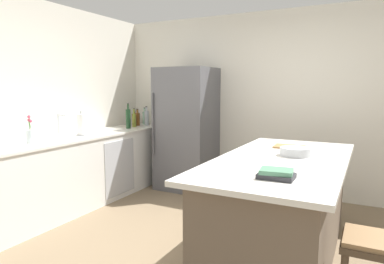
{
  "coord_description": "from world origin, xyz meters",
  "views": [
    {
      "loc": [
        1.24,
        -2.66,
        1.53
      ],
      "look_at": [
        -0.64,
        0.95,
        1.0
      ],
      "focal_mm": 31.99,
      "sensor_mm": 36.0,
      "label": 1
    }
  ],
  "objects_px": {
    "cutting_board": "(289,147)",
    "bar_stool": "(373,255)",
    "gin_bottle": "(145,118)",
    "cookbook_stack": "(276,174)",
    "whiskey_bottle": "(137,119)",
    "hot_sauce_bottle": "(129,123)",
    "syrup_bottle": "(135,120)",
    "soda_bottle": "(147,118)",
    "olive_oil_bottle": "(134,120)",
    "kitchen_island": "(281,208)",
    "paper_towel_roll": "(81,125)",
    "mixing_bowl": "(295,152)",
    "wine_bottle": "(128,118)",
    "flower_vase": "(30,135)",
    "refrigerator": "(187,129)",
    "sink_faucet": "(59,125)"
  },
  "relations": [
    {
      "from": "refrigerator",
      "to": "bar_stool",
      "type": "bearing_deg",
      "value": -41.96
    },
    {
      "from": "sink_faucet",
      "to": "paper_towel_roll",
      "type": "distance_m",
      "value": 0.3
    },
    {
      "from": "olive_oil_bottle",
      "to": "soda_bottle",
      "type": "bearing_deg",
      "value": 82.24
    },
    {
      "from": "whiskey_bottle",
      "to": "hot_sauce_bottle",
      "type": "bearing_deg",
      "value": -80.68
    },
    {
      "from": "mixing_bowl",
      "to": "cutting_board",
      "type": "height_order",
      "value": "mixing_bowl"
    },
    {
      "from": "soda_bottle",
      "to": "whiskey_bottle",
      "type": "height_order",
      "value": "soda_bottle"
    },
    {
      "from": "refrigerator",
      "to": "syrup_bottle",
      "type": "bearing_deg",
      "value": -172.01
    },
    {
      "from": "kitchen_island",
      "to": "whiskey_bottle",
      "type": "distance_m",
      "value": 3.13
    },
    {
      "from": "flower_vase",
      "to": "whiskey_bottle",
      "type": "xyz_separation_m",
      "value": [
        -0.01,
        1.98,
        0.02
      ]
    },
    {
      "from": "soda_bottle",
      "to": "wine_bottle",
      "type": "distance_m",
      "value": 0.48
    },
    {
      "from": "cutting_board",
      "to": "kitchen_island",
      "type": "bearing_deg",
      "value": -84.02
    },
    {
      "from": "whiskey_bottle",
      "to": "hot_sauce_bottle",
      "type": "xyz_separation_m",
      "value": [
        0.05,
        -0.28,
        -0.03
      ]
    },
    {
      "from": "hot_sauce_bottle",
      "to": "mixing_bowl",
      "type": "xyz_separation_m",
      "value": [
        2.71,
        -1.07,
        -0.04
      ]
    },
    {
      "from": "gin_bottle",
      "to": "syrup_bottle",
      "type": "bearing_deg",
      "value": -88.23
    },
    {
      "from": "soda_bottle",
      "to": "cutting_board",
      "type": "distance_m",
      "value": 2.72
    },
    {
      "from": "flower_vase",
      "to": "olive_oil_bottle",
      "type": "height_order",
      "value": "flower_vase"
    },
    {
      "from": "flower_vase",
      "to": "cookbook_stack",
      "type": "height_order",
      "value": "flower_vase"
    },
    {
      "from": "syrup_bottle",
      "to": "cutting_board",
      "type": "relative_size",
      "value": 0.77
    },
    {
      "from": "gin_bottle",
      "to": "hot_sauce_bottle",
      "type": "xyz_separation_m",
      "value": [
        0.04,
        -0.48,
        -0.04
      ]
    },
    {
      "from": "olive_oil_bottle",
      "to": "sink_faucet",
      "type": "bearing_deg",
      "value": -94.39
    },
    {
      "from": "olive_oil_bottle",
      "to": "hot_sauce_bottle",
      "type": "height_order",
      "value": "olive_oil_bottle"
    },
    {
      "from": "wine_bottle",
      "to": "cookbook_stack",
      "type": "bearing_deg",
      "value": -34.18
    },
    {
      "from": "syrup_bottle",
      "to": "bar_stool",
      "type": "bearing_deg",
      "value": -32.22
    },
    {
      "from": "hot_sauce_bottle",
      "to": "wine_bottle",
      "type": "distance_m",
      "value": 0.14
    },
    {
      "from": "refrigerator",
      "to": "whiskey_bottle",
      "type": "height_order",
      "value": "refrigerator"
    },
    {
      "from": "cutting_board",
      "to": "whiskey_bottle",
      "type": "bearing_deg",
      "value": 160.18
    },
    {
      "from": "kitchen_island",
      "to": "whiskey_bottle",
      "type": "xyz_separation_m",
      "value": [
        -2.68,
        1.51,
        0.56
      ]
    },
    {
      "from": "sink_faucet",
      "to": "cookbook_stack",
      "type": "xyz_separation_m",
      "value": [
        2.82,
        -0.66,
        -0.13
      ]
    },
    {
      "from": "hot_sauce_bottle",
      "to": "bar_stool",
      "type": "bearing_deg",
      "value": -30.06
    },
    {
      "from": "gin_bottle",
      "to": "olive_oil_bottle",
      "type": "xyz_separation_m",
      "value": [
        0.07,
        -0.38,
        0.0
      ]
    },
    {
      "from": "refrigerator",
      "to": "sink_faucet",
      "type": "relative_size",
      "value": 6.07
    },
    {
      "from": "kitchen_island",
      "to": "mixing_bowl",
      "type": "bearing_deg",
      "value": 64.12
    },
    {
      "from": "refrigerator",
      "to": "wine_bottle",
      "type": "relative_size",
      "value": 4.82
    },
    {
      "from": "whiskey_bottle",
      "to": "wine_bottle",
      "type": "distance_m",
      "value": 0.4
    },
    {
      "from": "cutting_board",
      "to": "flower_vase",
      "type": "bearing_deg",
      "value": -158.26
    },
    {
      "from": "kitchen_island",
      "to": "hot_sauce_bottle",
      "type": "height_order",
      "value": "hot_sauce_bottle"
    },
    {
      "from": "gin_bottle",
      "to": "olive_oil_bottle",
      "type": "distance_m",
      "value": 0.39
    },
    {
      "from": "olive_oil_bottle",
      "to": "mixing_bowl",
      "type": "xyz_separation_m",
      "value": [
        2.68,
        -1.16,
        -0.07
      ]
    },
    {
      "from": "gin_bottle",
      "to": "cookbook_stack",
      "type": "distance_m",
      "value": 3.68
    },
    {
      "from": "flower_vase",
      "to": "kitchen_island",
      "type": "bearing_deg",
      "value": 10.05
    },
    {
      "from": "syrup_bottle",
      "to": "cutting_board",
      "type": "bearing_deg",
      "value": -18.14
    },
    {
      "from": "syrup_bottle",
      "to": "soda_bottle",
      "type": "bearing_deg",
      "value": 61.33
    },
    {
      "from": "sink_faucet",
      "to": "bar_stool",
      "type": "bearing_deg",
      "value": -11.25
    },
    {
      "from": "sink_faucet",
      "to": "paper_towel_roll",
      "type": "height_order",
      "value": "paper_towel_roll"
    },
    {
      "from": "cutting_board",
      "to": "bar_stool",
      "type": "bearing_deg",
      "value": -58.6
    },
    {
      "from": "olive_oil_bottle",
      "to": "refrigerator",
      "type": "bearing_deg",
      "value": 15.22
    },
    {
      "from": "flower_vase",
      "to": "whiskey_bottle",
      "type": "distance_m",
      "value": 1.98
    },
    {
      "from": "kitchen_island",
      "to": "paper_towel_roll",
      "type": "bearing_deg",
      "value": 174.37
    },
    {
      "from": "soda_bottle",
      "to": "mixing_bowl",
      "type": "height_order",
      "value": "soda_bottle"
    },
    {
      "from": "sink_faucet",
      "to": "hot_sauce_bottle",
      "type": "height_order",
      "value": "sink_faucet"
    }
  ]
}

